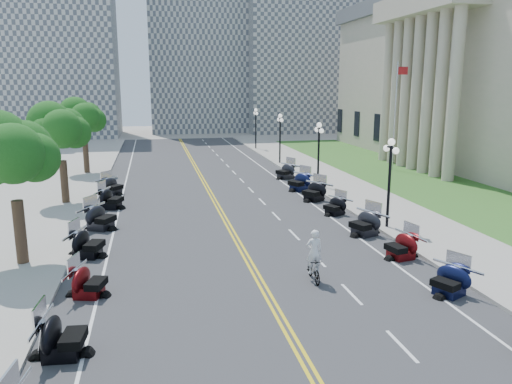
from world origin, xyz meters
TOP-DOWN VIEW (x-y plane):
  - ground at (0.00, 0.00)m, footprint 160.00×160.00m
  - road at (0.00, 10.00)m, footprint 16.00×90.00m
  - centerline_yellow_a at (-0.12, 10.00)m, footprint 0.12×90.00m
  - centerline_yellow_b at (0.12, 10.00)m, footprint 0.12×90.00m
  - edge_line_north at (6.40, 10.00)m, footprint 0.12×90.00m
  - edge_line_south at (-6.40, 10.00)m, footprint 0.12×90.00m
  - lane_dash_4 at (3.20, -8.00)m, footprint 0.12×2.00m
  - lane_dash_5 at (3.20, -4.00)m, footprint 0.12×2.00m
  - lane_dash_6 at (3.20, 0.00)m, footprint 0.12×2.00m
  - lane_dash_7 at (3.20, 4.00)m, footprint 0.12×2.00m
  - lane_dash_8 at (3.20, 8.00)m, footprint 0.12×2.00m
  - lane_dash_9 at (3.20, 12.00)m, footprint 0.12×2.00m
  - lane_dash_10 at (3.20, 16.00)m, footprint 0.12×2.00m
  - lane_dash_11 at (3.20, 20.00)m, footprint 0.12×2.00m
  - lane_dash_12 at (3.20, 24.00)m, footprint 0.12×2.00m
  - lane_dash_13 at (3.20, 28.00)m, footprint 0.12×2.00m
  - lane_dash_14 at (3.20, 32.00)m, footprint 0.12×2.00m
  - lane_dash_15 at (3.20, 36.00)m, footprint 0.12×2.00m
  - lane_dash_16 at (3.20, 40.00)m, footprint 0.12×2.00m
  - lane_dash_17 at (3.20, 44.00)m, footprint 0.12×2.00m
  - lane_dash_18 at (3.20, 48.00)m, footprint 0.12×2.00m
  - lane_dash_19 at (3.20, 52.00)m, footprint 0.12×2.00m
  - sidewalk_north at (10.50, 10.00)m, footprint 5.00×90.00m
  - sidewalk_south at (-10.50, 10.00)m, footprint 5.00×90.00m
  - lawn at (17.50, 18.00)m, footprint 9.00×60.00m
  - distant_block_a at (-18.00, 62.00)m, footprint 18.00×14.00m
  - distant_block_b at (4.00, 68.00)m, footprint 16.00×12.00m
  - distant_block_c at (22.00, 65.00)m, footprint 20.00×14.00m
  - street_lamp_2 at (8.60, 4.00)m, footprint 0.50×1.20m
  - street_lamp_3 at (8.60, 16.00)m, footprint 0.50×1.20m
  - street_lamp_4 at (8.60, 28.00)m, footprint 0.50×1.20m
  - street_lamp_5 at (8.60, 40.00)m, footprint 0.50×1.20m
  - flagpole at (18.00, 22.00)m, footprint 1.10×0.20m
  - tree_2 at (-10.00, 2.00)m, footprint 4.80×4.80m
  - tree_3 at (-10.00, 14.00)m, footprint 4.80×4.80m
  - tree_4 at (-10.00, 26.00)m, footprint 4.80×4.80m
  - motorcycle_n_4 at (6.85, -4.80)m, footprint 2.46×2.46m
  - motorcycle_n_5 at (7.03, -0.61)m, footprint 2.23×2.23m
  - motorcycle_n_6 at (6.89, 3.17)m, footprint 2.71×2.71m
  - motorcycle_n_7 at (6.86, 7.59)m, footprint 2.36×2.36m
  - motorcycle_n_8 at (6.81, 11.55)m, footprint 2.87×2.87m
  - motorcycle_n_9 at (6.79, 15.05)m, footprint 2.91×2.91m
  - motorcycle_n_10 at (7.06, 20.08)m, footprint 2.77×2.77m
  - motorcycle_s_4 at (-6.97, -6.45)m, footprint 2.20×2.20m
  - motorcycle_s_5 at (-6.71, -2.09)m, footprint 2.30×2.30m
  - motorcycle_s_6 at (-7.28, 2.58)m, footprint 2.60×2.60m
  - motorcycle_s_7 at (-7.11, 7.26)m, footprint 2.98×2.98m
  - motorcycle_s_8 at (-6.90, 12.09)m, footprint 2.71×2.71m
  - motorcycle_s_9 at (-7.12, 16.59)m, footprint 2.78×2.78m
  - bicycle at (2.17, -2.41)m, footprint 0.53×1.70m
  - cyclist_rider at (2.17, -2.41)m, footprint 0.68×0.44m

SIDE VIEW (x-z plane):
  - ground at x=0.00m, z-range 0.00..0.00m
  - road at x=0.00m, z-range 0.00..0.01m
  - centerline_yellow_a at x=-0.12m, z-range 0.01..0.01m
  - centerline_yellow_b at x=0.12m, z-range 0.01..0.01m
  - edge_line_north at x=6.40m, z-range 0.01..0.01m
  - edge_line_south at x=-6.40m, z-range 0.01..0.01m
  - lane_dash_4 at x=3.20m, z-range 0.01..0.01m
  - lane_dash_5 at x=3.20m, z-range 0.01..0.01m
  - lane_dash_6 at x=3.20m, z-range 0.01..0.01m
  - lane_dash_7 at x=3.20m, z-range 0.01..0.01m
  - lane_dash_8 at x=3.20m, z-range 0.01..0.01m
  - lane_dash_9 at x=3.20m, z-range 0.01..0.01m
  - lane_dash_10 at x=3.20m, z-range 0.01..0.01m
  - lane_dash_11 at x=3.20m, z-range 0.01..0.01m
  - lane_dash_12 at x=3.20m, z-range 0.01..0.01m
  - lane_dash_13 at x=3.20m, z-range 0.01..0.01m
  - lane_dash_14 at x=3.20m, z-range 0.01..0.01m
  - lane_dash_15 at x=3.20m, z-range 0.01..0.01m
  - lane_dash_16 at x=3.20m, z-range 0.01..0.01m
  - lane_dash_17 at x=3.20m, z-range 0.01..0.01m
  - lane_dash_18 at x=3.20m, z-range 0.01..0.01m
  - lane_dash_19 at x=3.20m, z-range 0.01..0.01m
  - lawn at x=17.50m, z-range 0.00..0.10m
  - sidewalk_north at x=10.50m, z-range 0.00..0.15m
  - sidewalk_south at x=-10.50m, z-range 0.00..0.15m
  - bicycle at x=2.17m, z-range 0.00..1.01m
  - motorcycle_n_7 at x=6.86m, z-range 0.00..1.23m
  - motorcycle_n_4 at x=6.85m, z-range 0.00..1.29m
  - motorcycle_s_5 at x=-6.71m, z-range 0.00..1.30m
  - motorcycle_n_5 at x=7.03m, z-range 0.00..1.33m
  - motorcycle_s_9 at x=-7.12m, z-range 0.00..1.38m
  - motorcycle_s_4 at x=-6.97m, z-range 0.00..1.41m
  - motorcycle_s_6 at x=-7.28m, z-range 0.00..1.45m
  - motorcycle_n_10 at x=7.06m, z-range 0.00..1.46m
  - motorcycle_n_6 at x=6.89m, z-range 0.00..1.46m
  - motorcycle_n_8 at x=6.81m, z-range 0.00..1.47m
  - motorcycle_s_8 at x=-6.90m, z-range 0.00..1.47m
  - motorcycle_n_9 at x=6.79m, z-range 0.00..1.52m
  - motorcycle_s_7 at x=-7.11m, z-range 0.00..1.52m
  - cyclist_rider at x=2.17m, z-range 1.01..2.87m
  - street_lamp_2 at x=8.60m, z-range 0.15..5.05m
  - street_lamp_3 at x=8.60m, z-range 0.15..5.05m
  - street_lamp_4 at x=8.60m, z-range 0.15..5.05m
  - street_lamp_5 at x=8.60m, z-range 0.15..5.05m
  - tree_2 at x=-10.00m, z-range 0.15..9.35m
  - tree_3 at x=-10.00m, z-range 0.15..9.35m
  - tree_4 at x=-10.00m, z-range 0.15..9.35m
  - flagpole at x=18.00m, z-range 0.00..10.00m
  - distant_block_c at x=22.00m, z-range 0.00..22.00m
  - distant_block_a at x=-18.00m, z-range 0.00..26.00m
  - distant_block_b at x=4.00m, z-range 0.00..30.00m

